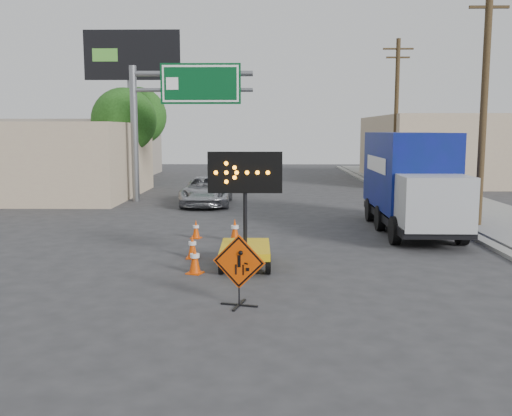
{
  "coord_description": "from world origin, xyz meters",
  "views": [
    {
      "loc": [
        0.18,
        -10.93,
        3.61
      ],
      "look_at": [
        -0.07,
        2.67,
        1.75
      ],
      "focal_mm": 40.0,
      "sensor_mm": 36.0,
      "label": 1
    }
  ],
  "objects_px": {
    "pickup_truck": "(207,191)",
    "box_truck": "(411,187)",
    "arrow_board": "(245,242)",
    "construction_sign": "(239,268)"
  },
  "relations": [
    {
      "from": "construction_sign",
      "to": "arrow_board",
      "type": "height_order",
      "value": "arrow_board"
    },
    {
      "from": "construction_sign",
      "to": "arrow_board",
      "type": "bearing_deg",
      "value": 104.99
    },
    {
      "from": "construction_sign",
      "to": "arrow_board",
      "type": "distance_m",
      "value": 3.39
    },
    {
      "from": "construction_sign",
      "to": "box_truck",
      "type": "bearing_deg",
      "value": 72.47
    },
    {
      "from": "pickup_truck",
      "to": "box_truck",
      "type": "xyz_separation_m",
      "value": [
        8.05,
        -7.03,
        0.91
      ]
    },
    {
      "from": "arrow_board",
      "to": "pickup_truck",
      "type": "xyz_separation_m",
      "value": [
        -2.33,
        12.62,
        0.01
      ]
    },
    {
      "from": "pickup_truck",
      "to": "box_truck",
      "type": "distance_m",
      "value": 10.73
    },
    {
      "from": "arrow_board",
      "to": "box_truck",
      "type": "xyz_separation_m",
      "value": [
        5.72,
        5.58,
        0.92
      ]
    },
    {
      "from": "box_truck",
      "to": "pickup_truck",
      "type": "bearing_deg",
      "value": 139.62
    },
    {
      "from": "arrow_board",
      "to": "box_truck",
      "type": "bearing_deg",
      "value": 43.37
    }
  ]
}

